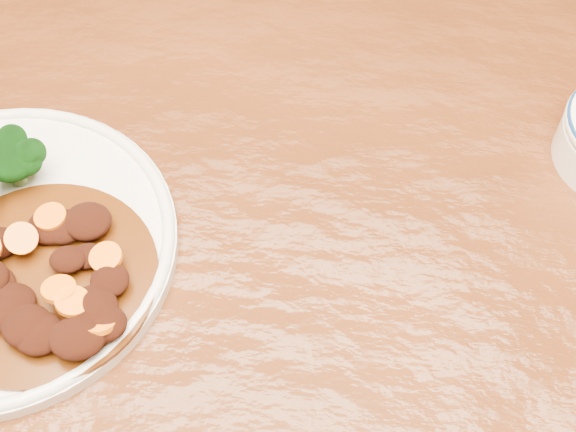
{
  "coord_description": "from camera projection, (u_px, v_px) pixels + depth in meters",
  "views": [
    {
      "loc": [
        0.03,
        -0.3,
        1.33
      ],
      "look_at": [
        0.04,
        0.08,
        0.77
      ],
      "focal_mm": 50.0,
      "sensor_mm": 36.0,
      "label": 1
    }
  ],
  "objects": [
    {
      "name": "dining_table",
      "position": [
        247.0,
        355.0,
        0.71
      ],
      "size": [
        1.61,
        1.1,
        0.75
      ],
      "rotation": [
        0.0,
        0.0,
        -0.14
      ],
      "color": "#5A280F",
      "rests_on": "ground"
    },
    {
      "name": "mince_stew",
      "position": [
        33.0,
        286.0,
        0.63
      ],
      "size": [
        0.19,
        0.19,
        0.03
      ],
      "color": "#4F2308",
      "rests_on": "dinner_plate"
    }
  ]
}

